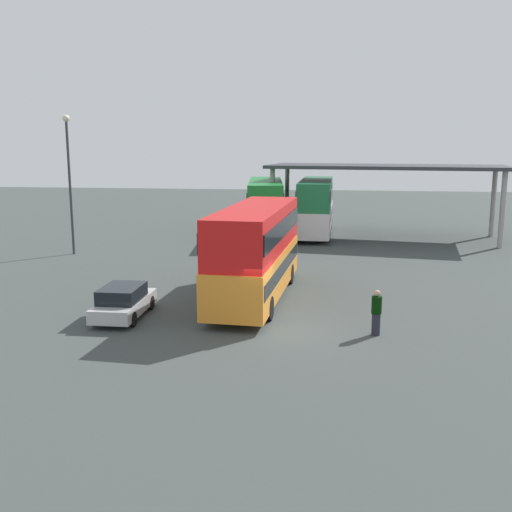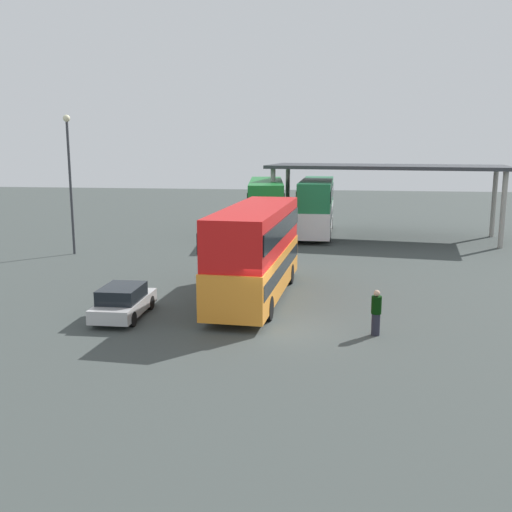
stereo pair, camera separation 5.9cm
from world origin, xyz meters
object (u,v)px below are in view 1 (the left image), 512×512
Objects in this scene: lamppost_tall at (69,169)px; pedestrian_waiting at (376,313)px; double_decker_mid_row at (316,205)px; double_decker_main at (256,249)px; double_decker_near_canopy at (265,206)px; parked_hatchback at (123,302)px.

lamppost_tall is 5.10× the size of pedestrian_waiting.
lamppost_tall reaches higher than double_decker_mid_row.
double_decker_near_canopy is at bearing 8.69° from double_decker_main.
double_decker_near_canopy is (3.23, 22.62, 1.67)m from parked_hatchback.
lamppost_tall is 23.62m from pedestrian_waiting.
double_decker_mid_row is 1.22× the size of lamppost_tall.
pedestrian_waiting is (18.34, -14.15, -4.60)m from lamppost_tall.
lamppost_tall is at bearing 125.04° from double_decker_mid_row.
double_decker_main is 2.69× the size of parked_hatchback.
double_decker_near_canopy is 1.08× the size of double_decker_mid_row.
double_decker_main is 20.04m from double_decker_mid_row.
pedestrian_waiting is (3.03, -24.58, -1.49)m from double_decker_mid_row.
parked_hatchback is 16.30m from lamppost_tall.
lamppost_tall is (-8.22, 13.23, 4.79)m from parked_hatchback.
pedestrian_waiting is at bearing -37.66° from lamppost_tall.
double_decker_main is at bearing 174.79° from double_decker_mid_row.
parked_hatchback is 0.34× the size of double_decker_near_canopy.
double_decker_near_canopy is 4.00m from double_decker_mid_row.
double_decker_main is 7.07m from pedestrian_waiting.
lamppost_tall is at bearing 82.93° from pedestrian_waiting.
parked_hatchback is at bearing 115.36° from pedestrian_waiting.
double_decker_main is at bearing -54.15° from parked_hatchback.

